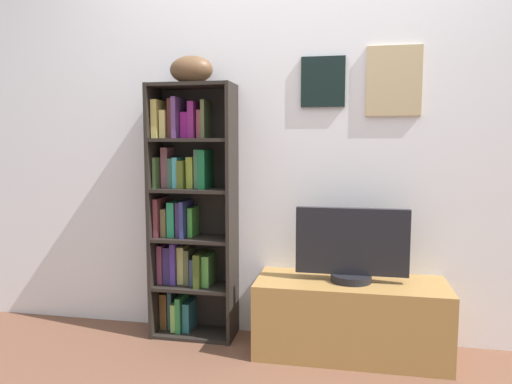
{
  "coord_description": "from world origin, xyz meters",
  "views": [
    {
      "loc": [
        0.35,
        -1.7,
        1.17
      ],
      "look_at": [
        -0.15,
        0.85,
        0.89
      ],
      "focal_mm": 33.65,
      "sensor_mm": 36.0,
      "label": 1
    }
  ],
  "objects_px": {
    "football": "(191,70)",
    "television": "(352,246)",
    "tv_stand": "(350,318)",
    "bookshelf": "(188,212)"
  },
  "relations": [
    {
      "from": "football",
      "to": "television",
      "type": "bearing_deg",
      "value": -5.36
    },
    {
      "from": "football",
      "to": "television",
      "type": "xyz_separation_m",
      "value": [
        0.92,
        -0.09,
        -0.97
      ]
    },
    {
      "from": "tv_stand",
      "to": "football",
      "type": "bearing_deg",
      "value": 174.56
    },
    {
      "from": "bookshelf",
      "to": "television",
      "type": "xyz_separation_m",
      "value": [
        0.96,
        -0.12,
        -0.14
      ]
    },
    {
      "from": "bookshelf",
      "to": "football",
      "type": "distance_m",
      "value": 0.83
    },
    {
      "from": "bookshelf",
      "to": "tv_stand",
      "type": "height_order",
      "value": "bookshelf"
    },
    {
      "from": "football",
      "to": "tv_stand",
      "type": "relative_size",
      "value": 0.24
    },
    {
      "from": "television",
      "to": "tv_stand",
      "type": "bearing_deg",
      "value": -90.0
    },
    {
      "from": "bookshelf",
      "to": "tv_stand",
      "type": "bearing_deg",
      "value": -6.89
    },
    {
      "from": "football",
      "to": "tv_stand",
      "type": "distance_m",
      "value": 1.65
    }
  ]
}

